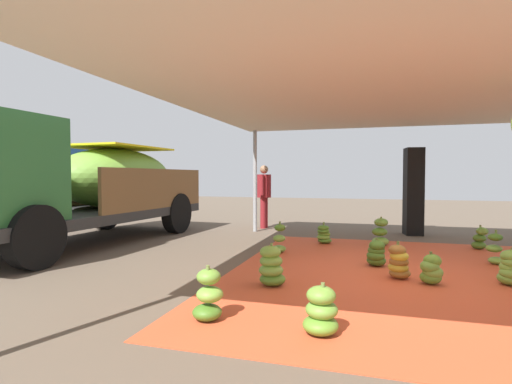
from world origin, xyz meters
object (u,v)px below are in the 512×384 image
Objects in this scene: banana_bunch_2 at (512,269)px; banana_bunch_13 at (480,239)px; banana_bunch_3 at (380,233)px; cargo_truck_far at (89,182)px; banana_bunch_7 at (271,267)px; banana_bunch_12 at (279,240)px; banana_bunch_8 at (399,263)px; banana_bunch_6 at (431,270)px; cargo_truck_main at (76,183)px; worker_0 at (264,191)px; banana_bunch_5 at (324,235)px; banana_bunch_0 at (321,312)px; banana_bunch_11 at (376,254)px; speaker_stack at (414,191)px; banana_bunch_4 at (496,250)px; banana_bunch_10 at (208,297)px.

banana_bunch_2 is 2.74m from banana_bunch_13.
banana_bunch_3 is 0.09× the size of cargo_truck_far.
banana_bunch_7 is 0.95× the size of banana_bunch_12.
banana_bunch_3 is at bearing 31.26° from banana_bunch_2.
banana_bunch_3 is at bearing 4.24° from banana_bunch_8.
banana_bunch_8 is 11.73m from cargo_truck_far.
banana_bunch_6 is 0.07× the size of cargo_truck_main.
cargo_truck_main is 4.82m from worker_0.
cargo_truck_main is at bearing 107.47° from banana_bunch_5.
banana_bunch_5 is (4.89, 0.56, -0.02)m from banana_bunch_0.
banana_bunch_11 is at bearing 177.35° from banana_bunch_3.
banana_bunch_12 is 0.33× the size of worker_0.
banana_bunch_2 reaches higher than banana_bunch_6.
speaker_stack is at bearing -97.65° from cargo_truck_far.
banana_bunch_4 is 1.39m from banana_bunch_13.
worker_0 is at bearing 19.29° from banana_bunch_0.
cargo_truck_far is at bearing 59.38° from banana_bunch_6.
cargo_truck_main is at bearing -142.93° from cargo_truck_far.
banana_bunch_5 is 0.87× the size of banana_bunch_8.
banana_bunch_0 is at bearing -161.27° from banana_bunch_12.
banana_bunch_3 is at bearing -19.12° from banana_bunch_10.
banana_bunch_3 reaches higher than banana_bunch_7.
banana_bunch_11 is at bearing -144.01° from worker_0.
speaker_stack is at bearing -12.96° from banana_bunch_11.
banana_bunch_12 is 3.69m from worker_0.
banana_bunch_13 is at bearing -22.87° from banana_bunch_6.
banana_bunch_5 is 0.81× the size of banana_bunch_7.
banana_bunch_12 is (-1.25, 0.68, 0.06)m from banana_bunch_5.
banana_bunch_12 reaches higher than banana_bunch_11.
banana_bunch_3 reaches higher than banana_bunch_8.
banana_bunch_6 is (2.07, -1.18, -0.01)m from banana_bunch_0.
banana_bunch_3 reaches higher than banana_bunch_6.
banana_bunch_6 is at bearing -48.56° from banana_bunch_10.
cargo_truck_far is at bearing 82.35° from speaker_stack.
banana_bunch_13 is (1.39, -0.09, -0.03)m from banana_bunch_4.
banana_bunch_7 is 0.09× the size of cargo_truck_main.
banana_bunch_0 is at bearing 154.21° from banana_bunch_13.
banana_bunch_4 is at bearing -112.79° from banana_bunch_5.
worker_0 reaches higher than banana_bunch_2.
speaker_stack is at bearing -2.42° from banana_bunch_6.
cargo_truck_main is (1.25, 6.71, 1.08)m from banana_bunch_6.
banana_bunch_3 is 1.86m from banana_bunch_13.
banana_bunch_4 is 3.15m from banana_bunch_5.
cargo_truck_far is at bearing 37.07° from cargo_truck_main.
cargo_truck_main reaches higher than banana_bunch_6.
banana_bunch_8 reaches higher than banana_bunch_13.
banana_bunch_7 is 5.89m from worker_0.
banana_bunch_11 is 0.26× the size of worker_0.
cargo_truck_far is at bearing 44.77° from banana_bunch_10.
banana_bunch_4 is 2.11m from banana_bunch_8.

